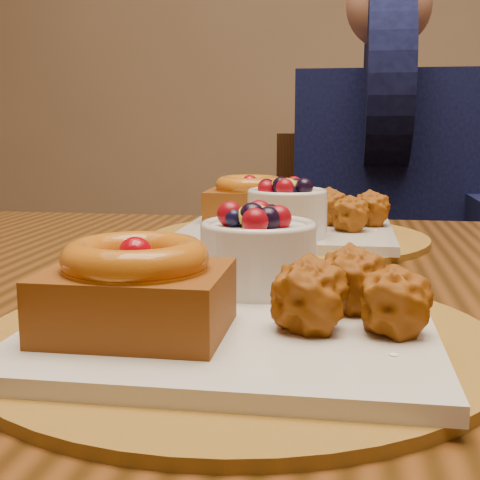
# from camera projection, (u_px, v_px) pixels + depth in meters

# --- Properties ---
(dining_table) EXTENTS (1.60, 0.90, 0.76)m
(dining_table) POSITION_uv_depth(u_px,v_px,m) (269.00, 346.00, 0.72)
(dining_table) COLOR #331E09
(dining_table) RESTS_ON ground
(place_setting_near) EXTENTS (0.38, 0.38, 0.09)m
(place_setting_near) POSITION_uv_depth(u_px,v_px,m) (233.00, 302.00, 0.49)
(place_setting_near) COLOR #603812
(place_setting_near) RESTS_ON dining_table
(place_setting_far) EXTENTS (0.38, 0.38, 0.09)m
(place_setting_far) POSITION_uv_depth(u_px,v_px,m) (285.00, 220.00, 0.91)
(place_setting_far) COLOR #603812
(place_setting_far) RESTS_ON dining_table
(chair_far) EXTENTS (0.49, 0.49, 0.89)m
(chair_far) POSITION_uv_depth(u_px,v_px,m) (353.00, 307.00, 1.56)
(chair_far) COLOR black
(chair_far) RESTS_ON ground
(diner) EXTENTS (0.49, 0.48, 0.80)m
(diner) POSITION_uv_depth(u_px,v_px,m) (384.00, 153.00, 1.52)
(diner) COLOR black
(diner) RESTS_ON ground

